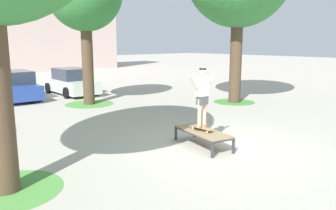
{
  "coord_description": "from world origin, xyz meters",
  "views": [
    {
      "loc": [
        -7.1,
        -5.87,
        2.95
      ],
      "look_at": [
        -0.23,
        1.88,
        1.0
      ],
      "focal_mm": 35.82,
      "sensor_mm": 36.0,
      "label": 1
    }
  ],
  "objects": [
    {
      "name": "car_white",
      "position": [
        1.43,
        12.08,
        0.69
      ],
      "size": [
        2.0,
        4.24,
        1.5
      ],
      "color": "silver",
      "rests_on": "ground"
    },
    {
      "name": "grass_patch_mid_back",
      "position": [
        0.63,
        8.57,
        0.0
      ],
      "size": [
        2.31,
        2.31,
        0.01
      ],
      "primitive_type": "cylinder",
      "color": "#519342",
      "rests_on": "ground"
    },
    {
      "name": "ground_plane",
      "position": [
        0.0,
        0.0,
        0.0
      ],
      "size": [
        120.0,
        120.0,
        0.0
      ],
      "primitive_type": "plane",
      "color": "#B2AA9E"
    },
    {
      "name": "skater",
      "position": [
        -0.21,
        0.44,
        1.53
      ],
      "size": [
        1.0,
        0.29,
        1.69
      ],
      "color": "beige",
      "rests_on": "skateboard"
    },
    {
      "name": "car_blue",
      "position": [
        -1.66,
        12.29,
        0.69
      ],
      "size": [
        2.04,
        4.26,
        1.5
      ],
      "color": "#28479E",
      "rests_on": "ground"
    },
    {
      "name": "grass_patch_near_left",
      "position": [
        -5.34,
        1.01,
        0.0
      ],
      "size": [
        2.2,
        2.2,
        0.01
      ],
      "primitive_type": "cylinder",
      "color": "#519342",
      "rests_on": "ground"
    },
    {
      "name": "skate_box",
      "position": [
        -0.23,
        0.38,
        0.41
      ],
      "size": [
        1.14,
        2.02,
        0.46
      ],
      "color": "#38383D",
      "rests_on": "ground"
    },
    {
      "name": "grass_patch_near_right",
      "position": [
        6.31,
        4.25,
        0.0
      ],
      "size": [
        2.03,
        2.03,
        0.01
      ],
      "primitive_type": "cylinder",
      "color": "#47893D",
      "rests_on": "ground"
    },
    {
      "name": "skateboard",
      "position": [
        -0.21,
        0.44,
        0.54
      ],
      "size": [
        0.22,
        0.8,
        0.09
      ],
      "color": "#9E754C",
      "rests_on": "skate_box"
    }
  ]
}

